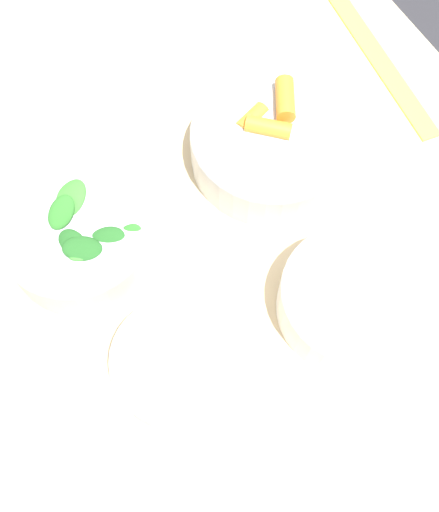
# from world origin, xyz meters

# --- Properties ---
(ground_plane) EXTENTS (10.00, 10.00, 0.00)m
(ground_plane) POSITION_xyz_m (0.00, 0.00, 0.00)
(ground_plane) COLOR #2D2D33
(dining_table) EXTENTS (1.22, 0.81, 0.75)m
(dining_table) POSITION_xyz_m (0.00, 0.00, 0.63)
(dining_table) COLOR beige
(dining_table) RESTS_ON ground_plane
(bowl_carrots) EXTENTS (0.20, 0.20, 0.08)m
(bowl_carrots) POSITION_xyz_m (-0.08, 0.10, 0.78)
(bowl_carrots) COLOR silver
(bowl_carrots) RESTS_ON dining_table
(bowl_greens) EXTENTS (0.18, 0.18, 0.08)m
(bowl_greens) POSITION_xyz_m (-0.07, -0.16, 0.78)
(bowl_greens) COLOR silver
(bowl_greens) RESTS_ON dining_table
(bowl_beans_hotdog) EXTENTS (0.16, 0.16, 0.06)m
(bowl_beans_hotdog) POSITION_xyz_m (0.14, 0.08, 0.78)
(bowl_beans_hotdog) COLOR white
(bowl_beans_hotdog) RESTS_ON dining_table
(bowl_cookies) EXTENTS (0.14, 0.14, 0.05)m
(bowl_cookies) POSITION_xyz_m (0.11, -0.13, 0.78)
(bowl_cookies) COLOR silver
(bowl_cookies) RESTS_ON dining_table
(ruler) EXTENTS (0.33, 0.06, 0.00)m
(ruler) POSITION_xyz_m (-0.17, 0.32, 0.75)
(ruler) COLOR #EADB4C
(ruler) RESTS_ON dining_table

